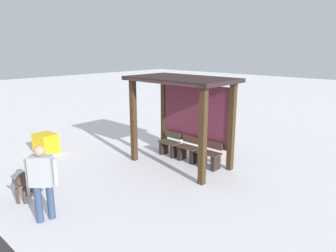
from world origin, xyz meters
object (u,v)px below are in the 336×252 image
(bus_shelter, at_px, (185,99))
(person_walking, at_px, (42,178))
(bench_left_inside, at_px, (170,146))
(dog, at_px, (24,179))
(bench_center_inside, at_px, (188,151))
(grit_bin, at_px, (46,143))
(bench_right_inside, at_px, (209,158))

(bus_shelter, height_order, person_walking, bus_shelter)
(bus_shelter, distance_m, bench_left_inside, 1.80)
(dog, bearing_deg, bench_center_inside, 74.82)
(dog, bearing_deg, grit_bin, 146.16)
(bench_left_inside, bearing_deg, dog, -95.49)
(bench_right_inside, bearing_deg, bench_center_inside, -179.94)
(bench_center_inside, height_order, person_walking, person_walking)
(bench_left_inside, height_order, grit_bin, bench_left_inside)
(bus_shelter, xyz_separation_m, bench_left_inside, (-0.76, 0.18, -1.62))
(bench_left_inside, xyz_separation_m, grit_bin, (-3.16, -2.52, 0.00))
(bench_center_inside, bearing_deg, person_walking, -89.86)
(person_walking, relative_size, dog, 2.22)
(bus_shelter, bearing_deg, dog, -105.81)
(bench_right_inside, xyz_separation_m, person_walking, (-0.75, -4.48, 0.60))
(person_walking, bearing_deg, grit_bin, 153.58)
(bench_center_inside, bearing_deg, grit_bin, -147.32)
(bench_right_inside, distance_m, grit_bin, 5.33)
(bench_left_inside, height_order, bench_center_inside, same)
(bench_center_inside, relative_size, grit_bin, 1.06)
(bus_shelter, distance_m, bench_right_inside, 1.81)
(bench_center_inside, distance_m, person_walking, 4.52)
(grit_bin, bearing_deg, bench_right_inside, 28.25)
(bus_shelter, relative_size, bench_right_inside, 4.04)
(bus_shelter, distance_m, grit_bin, 4.85)
(bus_shelter, distance_m, dog, 4.58)
(bench_center_inside, xyz_separation_m, grit_bin, (-3.93, -2.52, 0.01))
(bench_left_inside, relative_size, dog, 1.07)
(bench_right_inside, bearing_deg, person_walking, -99.55)
(bench_left_inside, bearing_deg, grit_bin, -141.47)
(bench_left_inside, bearing_deg, bus_shelter, -13.18)
(bench_center_inside, height_order, bench_right_inside, bench_center_inside)
(bus_shelter, xyz_separation_m, bench_center_inside, (0.00, 0.18, -1.62))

